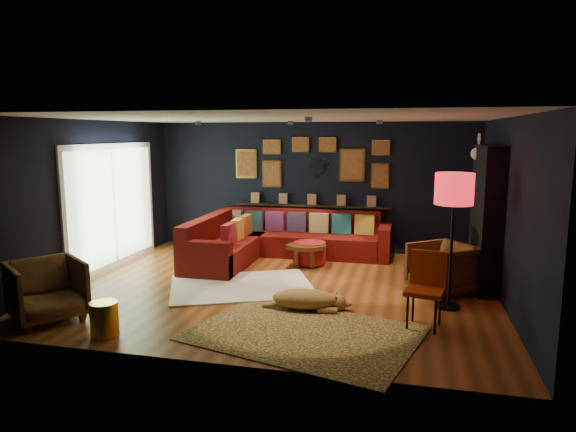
% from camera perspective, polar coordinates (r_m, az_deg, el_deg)
% --- Properties ---
extents(floor, '(6.50, 6.50, 0.00)m').
position_cam_1_polar(floor, '(8.08, -0.95, -7.93)').
color(floor, '#9B5227').
rests_on(floor, ground).
extents(room_walls, '(6.50, 6.50, 6.50)m').
position_cam_1_polar(room_walls, '(7.77, -0.98, 3.38)').
color(room_walls, black).
rests_on(room_walls, ground).
extents(sectional, '(3.41, 2.69, 0.86)m').
position_cam_1_polar(sectional, '(9.85, -1.82, -2.86)').
color(sectional, maroon).
rests_on(sectional, ground).
extents(ledge, '(3.20, 0.12, 0.04)m').
position_cam_1_polar(ledge, '(10.45, 2.67, 1.16)').
color(ledge, black).
rests_on(ledge, room_walls).
extents(gallery_wall, '(3.15, 0.04, 1.02)m').
position_cam_1_polar(gallery_wall, '(10.40, 2.67, 6.03)').
color(gallery_wall, gold).
rests_on(gallery_wall, room_walls).
extents(sunburst_mirror, '(0.47, 0.16, 0.47)m').
position_cam_1_polar(sunburst_mirror, '(10.39, 3.29, 5.43)').
color(sunburst_mirror, silver).
rests_on(sunburst_mirror, room_walls).
extents(fireplace, '(0.31, 1.60, 2.20)m').
position_cam_1_polar(fireplace, '(8.58, 21.08, -0.54)').
color(fireplace, black).
rests_on(fireplace, ground).
extents(deer_head, '(0.50, 0.28, 0.45)m').
position_cam_1_polar(deer_head, '(8.97, 21.34, 6.47)').
color(deer_head, white).
rests_on(deer_head, fireplace).
extents(sliding_door, '(0.06, 2.80, 2.20)m').
position_cam_1_polar(sliding_door, '(9.66, -18.86, 1.09)').
color(sliding_door, white).
rests_on(sliding_door, ground).
extents(ceiling_spots, '(3.30, 2.50, 0.06)m').
position_cam_1_polar(ceiling_spots, '(8.51, 0.36, 10.41)').
color(ceiling_spots, black).
rests_on(ceiling_spots, room_walls).
extents(shag_rug, '(2.62, 2.32, 0.03)m').
position_cam_1_polar(shag_rug, '(8.11, -5.17, -7.79)').
color(shag_rug, white).
rests_on(shag_rug, ground).
extents(leopard_rug, '(2.99, 2.47, 0.01)m').
position_cam_1_polar(leopard_rug, '(6.31, 1.86, -12.92)').
color(leopard_rug, tan).
rests_on(leopard_rug, ground).
extents(coffee_table, '(0.81, 0.65, 0.37)m').
position_cam_1_polar(coffee_table, '(9.22, 2.01, -3.66)').
color(coffee_table, brown).
rests_on(coffee_table, shag_rug).
extents(pouf, '(0.59, 0.59, 0.39)m').
position_cam_1_polar(pouf, '(9.40, 2.40, -4.07)').
color(pouf, maroon).
rests_on(pouf, shag_rug).
extents(armchair_left, '(1.13, 1.14, 0.86)m').
position_cam_1_polar(armchair_left, '(7.30, -25.24, -7.20)').
color(armchair_left, '#A66F36').
rests_on(armchair_left, ground).
extents(armchair_right, '(1.10, 1.10, 0.83)m').
position_cam_1_polar(armchair_right, '(8.05, 16.83, -5.34)').
color(armchair_right, '#A66F36').
rests_on(armchair_right, ground).
extents(gold_stool, '(0.33, 0.33, 0.41)m').
position_cam_1_polar(gold_stool, '(6.56, -19.74, -10.72)').
color(gold_stool, gold).
rests_on(gold_stool, ground).
extents(orange_chair, '(0.52, 0.52, 0.94)m').
position_cam_1_polar(orange_chair, '(6.61, 15.11, -7.17)').
color(orange_chair, black).
rests_on(orange_chair, ground).
extents(floor_lamp, '(0.51, 0.51, 1.86)m').
position_cam_1_polar(floor_lamp, '(7.17, 17.97, 2.32)').
color(floor_lamp, black).
rests_on(floor_lamp, ground).
extents(dog, '(1.26, 0.69, 0.38)m').
position_cam_1_polar(dog, '(7.04, 1.87, -8.78)').
color(dog, tan).
rests_on(dog, leopard_rug).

